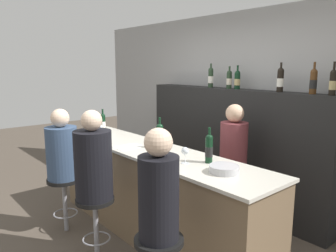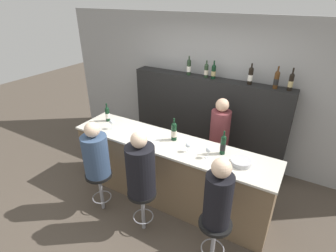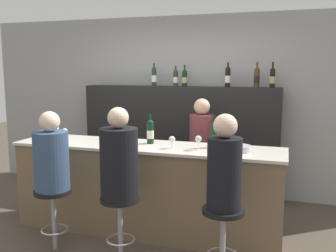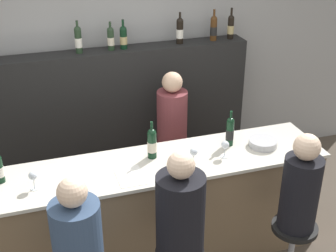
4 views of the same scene
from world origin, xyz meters
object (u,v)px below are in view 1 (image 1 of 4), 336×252
object	(u,v)px
guest_seated_left	(62,149)
bar_stool_middle	(95,211)
wine_glass_0	(100,127)
metal_bowl	(224,169)
wine_bottle_counter_2	(209,148)
wine_bottle_backbar_5	(333,82)
wine_glass_1	(165,148)
wine_glass_2	(185,152)
wine_bottle_counter_0	(103,122)
wine_bottle_counter_1	(160,136)
wine_bottle_backbar_0	(211,77)
wine_bottle_backbar_4	(313,81)
wine_bottle_backbar_2	(237,80)
guest_seated_right	(159,191)
bar_stool_left	(64,190)
wine_bottle_backbar_3	(280,80)
bartender	(233,172)
wine_bottle_backbar_1	(229,79)

from	to	relation	value
guest_seated_left	bar_stool_middle	bearing A→B (deg)	-0.00
wine_glass_0	metal_bowl	xyz separation A→B (m)	(1.99, 0.07, -0.08)
bar_stool_middle	wine_bottle_counter_2	bearing A→B (deg)	46.87
wine_bottle_backbar_5	wine_glass_1	size ratio (longest dim) A/B	2.56
wine_glass_2	wine_bottle_counter_0	bearing A→B (deg)	174.32
wine_bottle_counter_1	wine_bottle_counter_0	bearing A→B (deg)	180.00
wine_glass_0	bar_stool_middle	distance (m)	1.30
wine_bottle_backbar_0	wine_bottle_counter_2	bearing A→B (deg)	-47.79
wine_bottle_counter_2	guest_seated_left	world-z (taller)	guest_seated_left
wine_bottle_backbar_4	metal_bowl	bearing A→B (deg)	-92.31
wine_glass_0	bar_stool_middle	size ratio (longest dim) A/B	0.24
wine_bottle_backbar_5	wine_glass_2	size ratio (longest dim) A/B	2.20
wine_bottle_counter_0	wine_glass_2	bearing A→B (deg)	-5.68
wine_bottle_backbar_2	guest_seated_right	world-z (taller)	wine_bottle_backbar_2
wine_bottle_backbar_0	wine_glass_1	xyz separation A→B (m)	(0.71, -1.41, -0.64)
wine_glass_0	bar_stool_left	bearing A→B (deg)	-69.02
wine_bottle_backbar_0	guest_seated_right	distance (m)	2.55
wine_bottle_backbar_3	bar_stool_left	size ratio (longest dim) A/B	0.52
wine_glass_1	guest_seated_right	distance (m)	0.90
wine_glass_2	metal_bowl	xyz separation A→B (m)	(0.40, 0.07, -0.08)
wine_glass_1	wine_bottle_counter_2	bearing A→B (deg)	23.92
wine_bottle_backbar_0	wine_bottle_backbar_2	size ratio (longest dim) A/B	1.08
wine_glass_0	bar_stool_left	distance (m)	0.90
wine_bottle_backbar_4	guest_seated_right	size ratio (longest dim) A/B	0.40
wine_glass_2	guest_seated_right	distance (m)	0.72
wine_bottle_backbar_0	wine_glass_0	xyz separation A→B (m)	(-0.60, -1.41, -0.62)
wine_bottle_backbar_4	metal_bowl	distance (m)	1.52
wine_bottle_counter_2	bar_stool_middle	size ratio (longest dim) A/B	0.53
wine_bottle_counter_2	wine_glass_1	bearing A→B (deg)	-156.08
bar_stool_middle	bar_stool_left	bearing A→B (deg)	180.00
bartender	guest_seated_left	bearing A→B (deg)	-127.61
wine_bottle_backbar_3	wine_bottle_counter_1	bearing A→B (deg)	-118.50
wine_bottle_counter_1	wine_bottle_backbar_3	bearing A→B (deg)	61.50
wine_bottle_backbar_1	wine_glass_0	size ratio (longest dim) A/B	1.89
metal_bowl	bartender	xyz separation A→B (m)	(-0.58, 0.86, -0.35)
wine_bottle_backbar_0	wine_bottle_backbar_3	world-z (taller)	wine_bottle_backbar_3
wine_bottle_counter_0	wine_bottle_backbar_2	xyz separation A→B (m)	(1.30, 1.23, 0.59)
wine_bottle_backbar_3	bar_stool_middle	distance (m)	2.47
wine_glass_1	metal_bowl	bearing A→B (deg)	5.72
bar_stool_middle	bartender	xyz separation A→B (m)	(0.44, 1.53, 0.18)
wine_glass_1	wine_bottle_counter_0	bearing A→B (deg)	173.29
wine_bottle_counter_2	wine_bottle_backbar_2	size ratio (longest dim) A/B	1.10
wine_bottle_counter_0	metal_bowl	bearing A→B (deg)	-2.90
wine_glass_2	wine_bottle_backbar_3	bearing A→B (deg)	87.00
wine_bottle_backbar_0	wine_glass_0	distance (m)	1.65
wine_bottle_counter_2	bar_stool_middle	xyz separation A→B (m)	(-0.74, -0.79, -0.64)
wine_bottle_counter_2	metal_bowl	world-z (taller)	wine_bottle_counter_2
wine_bottle_backbar_2	wine_bottle_backbar_4	size ratio (longest dim) A/B	0.90
wine_bottle_backbar_3	guest_seated_left	size ratio (longest dim) A/B	0.42
wine_bottle_counter_0	wine_glass_1	world-z (taller)	wine_bottle_counter_0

